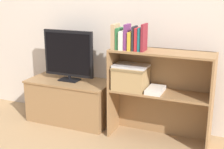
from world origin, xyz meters
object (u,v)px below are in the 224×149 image
at_px(book_ivory, 123,40).
at_px(magazine_stack, 155,90).
at_px(book_crimson, 138,39).
at_px(storage_basket_left, 131,77).
at_px(book_mustard, 131,41).
at_px(laptop, 131,66).
at_px(book_tan, 115,36).
at_px(book_charcoal, 134,38).
at_px(book_teal, 141,39).
at_px(tv_stand, 70,100).
at_px(book_maroon, 144,38).
at_px(book_forest, 119,38).
at_px(book_plum, 127,37).
at_px(tv, 68,55).

distance_m(book_ivory, magazine_stack, 0.57).
xyz_separation_m(book_crimson, storage_basket_left, (-0.07, 0.04, -0.38)).
xyz_separation_m(book_mustard, laptop, (-0.01, 0.04, -0.25)).
relative_size(book_tan, book_mustard, 1.38).
bearing_deg(book_charcoal, book_teal, -0.00).
relative_size(tv_stand, book_teal, 4.31).
distance_m(book_teal, laptop, 0.29).
bearing_deg(book_maroon, book_tan, 180.00).
height_order(book_charcoal, magazine_stack, book_charcoal).
xyz_separation_m(book_forest, book_plum, (0.08, 0.00, 0.02)).
distance_m(book_charcoal, book_teal, 0.06).
distance_m(book_forest, laptop, 0.29).
distance_m(tv_stand, book_crimson, 1.13).
bearing_deg(book_plum, book_ivory, 180.00).
distance_m(book_plum, storage_basket_left, 0.40).
height_order(book_ivory, magazine_stack, book_ivory).
xyz_separation_m(book_maroon, magazine_stack, (0.12, 0.03, -0.50)).
bearing_deg(book_tan, book_teal, -0.00).
bearing_deg(book_plum, book_mustard, 0.00).
distance_m(tv, book_charcoal, 0.83).
bearing_deg(book_maroon, tv_stand, 172.61).
xyz_separation_m(tv_stand, book_maroon, (0.88, -0.11, 0.79)).
distance_m(book_plum, book_maroon, 0.17).
relative_size(book_tan, book_maroon, 0.95).
bearing_deg(book_maroon, book_crimson, 180.00).
xyz_separation_m(book_crimson, laptop, (-0.07, 0.04, -0.27)).
relative_size(book_teal, book_maroon, 0.86).
relative_size(book_forest, book_charcoal, 0.89).
bearing_deg(book_teal, book_maroon, 0.00).
xyz_separation_m(tv, book_charcoal, (0.79, -0.11, 0.24)).
height_order(laptop, magazine_stack, laptop).
bearing_deg(laptop, book_maroon, -16.12).
bearing_deg(tv_stand, book_charcoal, -8.25).
bearing_deg(tv, book_charcoal, -8.14).
xyz_separation_m(book_plum, storage_basket_left, (0.03, 0.04, -0.40)).
distance_m(tv_stand, book_ivory, 1.01).
height_order(book_crimson, magazine_stack, book_crimson).
bearing_deg(book_ivory, book_mustard, 0.00).
height_order(tv_stand, book_mustard, book_mustard).
distance_m(book_tan, book_ivory, 0.08).
bearing_deg(book_crimson, tv, 172.16).
xyz_separation_m(book_mustard, book_maroon, (0.13, 0.00, 0.04)).
bearing_deg(book_tan, book_plum, 0.00).
bearing_deg(book_teal, book_tan, 180.00).
relative_size(book_forest, book_ivory, 1.14).
relative_size(book_tan, book_plum, 0.99).
bearing_deg(book_charcoal, book_tan, 180.00).
xyz_separation_m(book_tan, book_ivory, (0.08, 0.00, -0.03)).
bearing_deg(laptop, storage_basket_left, 180.00).
xyz_separation_m(book_charcoal, magazine_stack, (0.21, 0.03, -0.49)).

